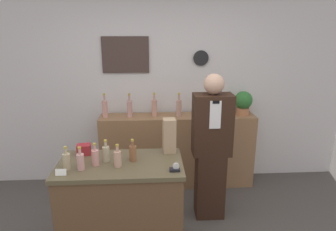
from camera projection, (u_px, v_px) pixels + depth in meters
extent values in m
cube|color=silver|center=(159.00, 86.00, 4.10)|extent=(5.20, 0.06, 2.70)
cube|color=#40302A|center=(125.00, 55.00, 3.91)|extent=(0.61, 0.02, 0.47)
cylinder|color=black|center=(201.00, 58.00, 3.98)|extent=(0.20, 0.03, 0.20)
cube|color=#8E6642|center=(177.00, 150.00, 4.12)|extent=(2.06, 0.37, 1.00)
cube|color=brown|center=(122.00, 210.00, 2.86)|extent=(1.10, 0.60, 0.90)
cube|color=brown|center=(120.00, 165.00, 2.72)|extent=(1.13, 0.63, 0.04)
cube|color=#331E14|center=(210.00, 185.00, 3.44)|extent=(0.32, 0.25, 0.77)
cube|color=#331E14|center=(212.00, 125.00, 3.24)|extent=(0.42, 0.25, 0.67)
cube|color=white|center=(215.00, 115.00, 3.07)|extent=(0.12, 0.01, 0.30)
cube|color=black|center=(216.00, 102.00, 3.03)|extent=(0.07, 0.01, 0.03)
sphere|color=tan|center=(214.00, 84.00, 3.11)|extent=(0.22, 0.22, 0.22)
cylinder|color=#B27047|center=(243.00, 111.00, 4.02)|extent=(0.17, 0.17, 0.10)
sphere|color=#2D6B2D|center=(243.00, 100.00, 3.98)|extent=(0.24, 0.24, 0.24)
cube|color=tan|center=(169.00, 136.00, 2.91)|extent=(0.13, 0.13, 0.34)
cube|color=black|center=(175.00, 170.00, 2.56)|extent=(0.09, 0.06, 0.02)
cylinder|color=silver|center=(176.00, 166.00, 2.55)|extent=(0.06, 0.02, 0.06)
cube|color=white|center=(61.00, 172.00, 2.47)|extent=(0.09, 0.02, 0.06)
cube|color=maroon|center=(84.00, 149.00, 2.89)|extent=(0.14, 0.12, 0.10)
cylinder|color=tan|center=(67.00, 161.00, 2.58)|extent=(0.07, 0.07, 0.14)
cylinder|color=tan|center=(66.00, 151.00, 2.55)|extent=(0.02, 0.02, 0.05)
cylinder|color=#B29933|center=(65.00, 148.00, 2.54)|extent=(0.03, 0.03, 0.02)
cylinder|color=tan|center=(81.00, 162.00, 2.57)|extent=(0.07, 0.07, 0.14)
cylinder|color=tan|center=(80.00, 152.00, 2.54)|extent=(0.02, 0.02, 0.05)
cylinder|color=#B29933|center=(79.00, 148.00, 2.53)|extent=(0.03, 0.03, 0.02)
cylinder|color=tan|center=(95.00, 158.00, 2.65)|extent=(0.07, 0.07, 0.14)
cylinder|color=tan|center=(95.00, 148.00, 2.62)|extent=(0.02, 0.02, 0.05)
cylinder|color=#B29933|center=(94.00, 144.00, 2.61)|extent=(0.03, 0.03, 0.02)
cylinder|color=tan|center=(106.00, 154.00, 2.73)|extent=(0.07, 0.07, 0.14)
cylinder|color=tan|center=(106.00, 144.00, 2.70)|extent=(0.02, 0.02, 0.05)
cylinder|color=#B29933|center=(105.00, 141.00, 2.69)|extent=(0.03, 0.03, 0.02)
cylinder|color=tan|center=(118.00, 159.00, 2.62)|extent=(0.07, 0.07, 0.14)
cylinder|color=tan|center=(117.00, 149.00, 2.60)|extent=(0.02, 0.02, 0.05)
cylinder|color=#B29933|center=(117.00, 145.00, 2.59)|extent=(0.03, 0.03, 0.02)
cylinder|color=brown|center=(133.00, 153.00, 2.74)|extent=(0.07, 0.07, 0.14)
cylinder|color=brown|center=(132.00, 144.00, 2.71)|extent=(0.02, 0.02, 0.05)
cylinder|color=#B29933|center=(132.00, 140.00, 2.71)|extent=(0.03, 0.03, 0.02)
cylinder|color=tan|center=(105.00, 109.00, 3.89)|extent=(0.07, 0.07, 0.21)
cylinder|color=tan|center=(104.00, 98.00, 3.85)|extent=(0.03, 0.03, 0.08)
cylinder|color=#B29933|center=(104.00, 94.00, 3.84)|extent=(0.03, 0.03, 0.03)
cylinder|color=tan|center=(130.00, 109.00, 3.90)|extent=(0.07, 0.07, 0.21)
cylinder|color=tan|center=(129.00, 98.00, 3.86)|extent=(0.03, 0.03, 0.08)
cylinder|color=#B29933|center=(129.00, 94.00, 3.84)|extent=(0.03, 0.03, 0.03)
cylinder|color=tan|center=(154.00, 108.00, 3.94)|extent=(0.07, 0.07, 0.21)
cylinder|color=tan|center=(154.00, 97.00, 3.90)|extent=(0.03, 0.03, 0.08)
cylinder|color=#B29933|center=(154.00, 94.00, 3.88)|extent=(0.03, 0.03, 0.03)
cylinder|color=tan|center=(179.00, 108.00, 3.93)|extent=(0.07, 0.07, 0.21)
cylinder|color=tan|center=(179.00, 98.00, 3.89)|extent=(0.03, 0.03, 0.08)
cylinder|color=#B29933|center=(179.00, 94.00, 3.88)|extent=(0.03, 0.03, 0.03)
cylinder|color=tan|center=(203.00, 108.00, 3.97)|extent=(0.07, 0.07, 0.21)
cylinder|color=tan|center=(203.00, 97.00, 3.93)|extent=(0.03, 0.03, 0.08)
cylinder|color=#B29933|center=(203.00, 93.00, 3.91)|extent=(0.03, 0.03, 0.03)
cylinder|color=tan|center=(227.00, 107.00, 3.99)|extent=(0.07, 0.07, 0.21)
cylinder|color=tan|center=(227.00, 97.00, 3.95)|extent=(0.03, 0.03, 0.08)
cylinder|color=#B29933|center=(228.00, 93.00, 3.93)|extent=(0.03, 0.03, 0.03)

